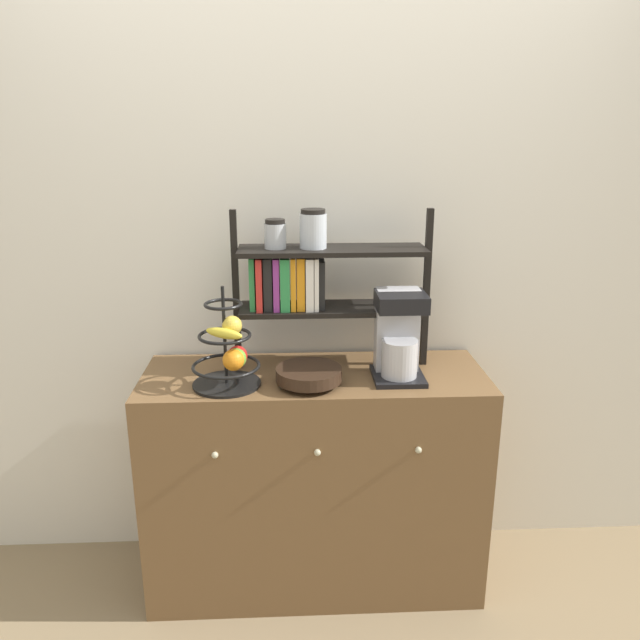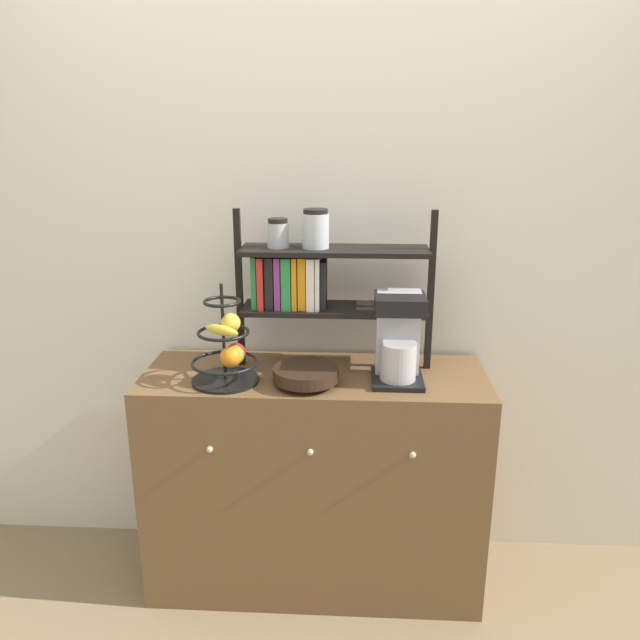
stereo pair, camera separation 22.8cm
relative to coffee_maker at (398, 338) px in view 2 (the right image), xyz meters
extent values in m
plane|color=#847051|center=(-0.31, -0.19, -1.06)|extent=(12.00, 12.00, 0.00)
cube|color=silver|center=(-0.31, 0.32, 0.24)|extent=(7.00, 0.05, 2.60)
cube|color=brown|center=(-0.31, 0.04, -0.61)|extent=(1.29, 0.47, 0.90)
sphere|color=#B2AD8C|center=(-0.66, -0.20, -0.36)|extent=(0.02, 0.02, 0.02)
sphere|color=#B2AD8C|center=(-0.31, -0.20, -0.36)|extent=(0.02, 0.02, 0.02)
sphere|color=#B2AD8C|center=(0.05, -0.20, -0.36)|extent=(0.02, 0.02, 0.02)
cube|color=black|center=(0.00, -0.02, -0.15)|extent=(0.19, 0.20, 0.02)
cube|color=#B7B7BC|center=(0.00, 0.04, 0.01)|extent=(0.16, 0.08, 0.31)
cylinder|color=#B7B7BC|center=(0.00, -0.04, -0.07)|extent=(0.13, 0.13, 0.14)
cube|color=black|center=(0.00, -0.03, 0.14)|extent=(0.18, 0.16, 0.06)
cylinder|color=black|center=(-0.62, -0.05, -0.16)|extent=(0.24, 0.24, 0.01)
cylinder|color=black|center=(-0.62, -0.05, 0.03)|extent=(0.01, 0.01, 0.36)
torus|color=black|center=(-0.62, -0.05, -0.09)|extent=(0.24, 0.24, 0.01)
torus|color=black|center=(-0.62, -0.05, 0.03)|extent=(0.19, 0.19, 0.01)
torus|color=black|center=(-0.62, -0.05, 0.14)|extent=(0.13, 0.13, 0.01)
sphere|color=red|center=(-0.58, -0.05, -0.05)|extent=(0.07, 0.07, 0.07)
sphere|color=#6BAD33|center=(-0.59, -0.07, -0.05)|extent=(0.07, 0.07, 0.07)
sphere|color=orange|center=(-0.59, -0.10, -0.05)|extent=(0.08, 0.08, 0.08)
ellipsoid|color=yellow|center=(-0.62, -0.09, 0.05)|extent=(0.15, 0.11, 0.04)
sphere|color=gold|center=(-0.60, -0.05, 0.06)|extent=(0.07, 0.07, 0.07)
cylinder|color=black|center=(-0.33, -0.06, -0.15)|extent=(0.13, 0.13, 0.02)
cylinder|color=black|center=(-0.33, -0.06, -0.12)|extent=(0.24, 0.24, 0.04)
cube|color=black|center=(-0.59, 0.13, 0.14)|extent=(0.02, 0.02, 0.60)
cube|color=black|center=(0.12, 0.13, 0.14)|extent=(0.02, 0.02, 0.60)
cube|color=black|center=(-0.24, 0.13, 0.07)|extent=(0.69, 0.20, 0.02)
cube|color=black|center=(-0.24, 0.13, 0.29)|extent=(0.69, 0.20, 0.02)
cube|color=#2D8C47|center=(-0.53, 0.13, 0.18)|extent=(0.02, 0.13, 0.20)
cube|color=red|center=(-0.50, 0.13, 0.18)|extent=(0.02, 0.16, 0.20)
cube|color=black|center=(-0.47, 0.13, 0.18)|extent=(0.03, 0.14, 0.20)
cube|color=#8C338C|center=(-0.44, 0.13, 0.18)|extent=(0.02, 0.15, 0.20)
cube|color=#2D8C47|center=(-0.41, 0.13, 0.18)|extent=(0.03, 0.16, 0.20)
cube|color=orange|center=(-0.38, 0.13, 0.18)|extent=(0.02, 0.15, 0.20)
cube|color=orange|center=(-0.35, 0.13, 0.18)|extent=(0.03, 0.14, 0.20)
cube|color=white|center=(-0.32, 0.13, 0.18)|extent=(0.03, 0.16, 0.20)
cube|color=white|center=(-0.30, 0.13, 0.18)|extent=(0.02, 0.16, 0.20)
cube|color=black|center=(-0.27, 0.13, 0.17)|extent=(0.02, 0.12, 0.18)
cylinder|color=#ADB2B7|center=(-0.44, 0.13, 0.35)|extent=(0.08, 0.08, 0.09)
cylinder|color=black|center=(-0.44, 0.13, 0.40)|extent=(0.07, 0.07, 0.02)
cylinder|color=silver|center=(-0.30, 0.13, 0.36)|extent=(0.10, 0.10, 0.13)
cylinder|color=black|center=(-0.30, 0.13, 0.44)|extent=(0.09, 0.09, 0.02)
camera|label=1|loc=(-0.39, -2.14, 0.72)|focal=35.00mm
camera|label=2|loc=(-0.16, -2.14, 0.72)|focal=35.00mm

